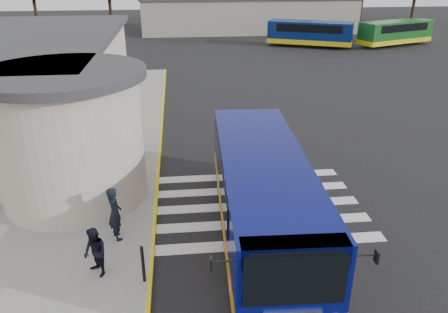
{
  "coord_description": "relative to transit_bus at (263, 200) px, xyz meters",
  "views": [
    {
      "loc": [
        -3.01,
        -14.6,
        8.33
      ],
      "look_at": [
        -1.52,
        -0.5,
        1.92
      ],
      "focal_mm": 35.0,
      "sensor_mm": 36.0,
      "label": 1
    }
  ],
  "objects": [
    {
      "name": "crosswalk",
      "position": [
        0.01,
        1.92,
        -1.35
      ],
      "size": [
        8.0,
        5.35,
        0.01
      ],
      "color": "silver",
      "rests_on": "ground"
    },
    {
      "name": "bollard",
      "position": [
        -3.69,
        -2.04,
        -0.63
      ],
      "size": [
        0.09,
        0.09,
        1.15
      ],
      "primitive_type": "cylinder",
      "color": "black",
      "rests_on": "sidewalk"
    },
    {
      "name": "station_building",
      "position": [
        -10.33,
        9.62,
        1.21
      ],
      "size": [
        12.7,
        18.7,
        4.8
      ],
      "color": "#B4AA98",
      "rests_on": "ground"
    },
    {
      "name": "pedestrian_b",
      "position": [
        -5.02,
        -1.61,
        -0.46
      ],
      "size": [
        0.89,
        0.92,
        1.5
      ],
      "primitive_type": "imported",
      "rotation": [
        0.0,
        0.0,
        -0.91
      ],
      "color": "black",
      "rests_on": "sidewalk"
    },
    {
      "name": "transit_bus",
      "position": [
        0.0,
        0.0,
        0.0
      ],
      "size": [
        3.67,
        10.16,
        2.84
      ],
      "rotation": [
        0.0,
        0.0,
        -0.04
      ],
      "color": "#070D5B",
      "rests_on": "ground"
    },
    {
      "name": "ground",
      "position": [
        0.51,
        2.72,
        -1.36
      ],
      "size": [
        140.0,
        140.0,
        0.0
      ],
      "primitive_type": "plane",
      "color": "black",
      "rests_on": "ground"
    },
    {
      "name": "far_bus_a",
      "position": [
        11.23,
        33.28,
        0.08
      ],
      "size": [
        8.8,
        5.64,
        2.21
      ],
      "rotation": [
        0.0,
        0.0,
        1.16
      ],
      "color": "navy",
      "rests_on": "ground"
    },
    {
      "name": "sidewalk",
      "position": [
        -8.49,
        6.72,
        -1.28
      ],
      "size": [
        10.0,
        34.0,
        0.15
      ],
      "primitive_type": "cube",
      "color": "gray",
      "rests_on": "ground"
    },
    {
      "name": "curb_strip",
      "position": [
        -3.54,
        6.72,
        -1.28
      ],
      "size": [
        0.12,
        34.0,
        0.16
      ],
      "primitive_type": "cube",
      "color": "yellow",
      "rests_on": "ground"
    },
    {
      "name": "pedestrian_a",
      "position": [
        -4.67,
        0.15,
        -0.3
      ],
      "size": [
        0.67,
        0.78,
        1.81
      ],
      "primitive_type": "imported",
      "rotation": [
        0.0,
        0.0,
        2.01
      ],
      "color": "black",
      "rests_on": "sidewalk"
    },
    {
      "name": "far_bus_b",
      "position": [
        20.33,
        32.98,
        0.05
      ],
      "size": [
        8.69,
        5.21,
        2.17
      ],
      "rotation": [
        0.0,
        0.0,
        1.94
      ],
      "color": "#15511C",
      "rests_on": "ground"
    },
    {
      "name": "depot_building",
      "position": [
        6.51,
        44.72,
        0.75
      ],
      "size": [
        26.4,
        8.4,
        4.2
      ],
      "color": "gray",
      "rests_on": "ground"
    }
  ]
}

